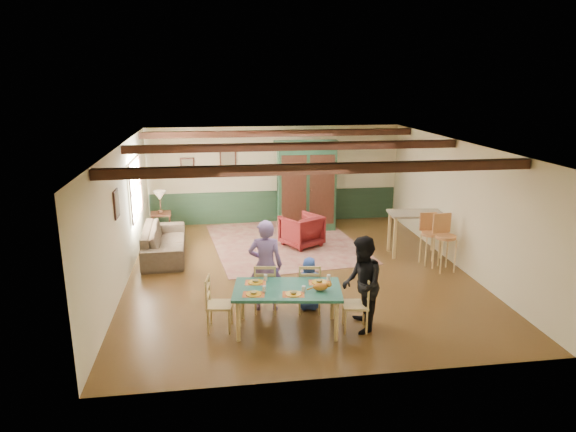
{
  "coord_description": "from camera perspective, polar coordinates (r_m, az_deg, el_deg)",
  "views": [
    {
      "loc": [
        -1.66,
        -10.06,
        3.99
      ],
      "look_at": [
        -0.17,
        0.31,
        1.15
      ],
      "focal_mm": 32.0,
      "sensor_mm": 36.0,
      "label": 1
    }
  ],
  "objects": [
    {
      "name": "floor",
      "position": [
        10.95,
        1.1,
        -6.21
      ],
      "size": [
        8.0,
        8.0,
        0.0
      ],
      "primitive_type": "plane",
      "color": "#492E14",
      "rests_on": "ground"
    },
    {
      "name": "wall_back",
      "position": [
        14.41,
        -1.44,
        4.59
      ],
      "size": [
        7.0,
        0.02,
        2.7
      ],
      "primitive_type": "cube",
      "color": "beige",
      "rests_on": "floor"
    },
    {
      "name": "wall_left",
      "position": [
        10.56,
        -17.94,
        -0.06
      ],
      "size": [
        0.02,
        8.0,
        2.7
      ],
      "primitive_type": "cube",
      "color": "beige",
      "rests_on": "floor"
    },
    {
      "name": "wall_right",
      "position": [
        11.61,
        18.45,
        1.23
      ],
      "size": [
        0.02,
        8.0,
        2.7
      ],
      "primitive_type": "cube",
      "color": "beige",
      "rests_on": "floor"
    },
    {
      "name": "ceiling",
      "position": [
        10.28,
        1.18,
        7.95
      ],
      "size": [
        7.0,
        8.0,
        0.02
      ],
      "primitive_type": "cube",
      "color": "white",
      "rests_on": "wall_back"
    },
    {
      "name": "wainscot_back",
      "position": [
        14.58,
        -1.41,
        1.1
      ],
      "size": [
        6.95,
        0.03,
        0.9
      ],
      "primitive_type": "cube",
      "color": "#1D3523",
      "rests_on": "floor"
    },
    {
      "name": "ceiling_beam_front",
      "position": [
        8.06,
        3.84,
        5.28
      ],
      "size": [
        6.95,
        0.16,
        0.16
      ],
      "primitive_type": "cube",
      "color": "black",
      "rests_on": "ceiling"
    },
    {
      "name": "ceiling_beam_mid",
      "position": [
        10.68,
        0.83,
        7.74
      ],
      "size": [
        6.95,
        0.16,
        0.16
      ],
      "primitive_type": "cube",
      "color": "black",
      "rests_on": "ceiling"
    },
    {
      "name": "ceiling_beam_back",
      "position": [
        13.24,
        -0.96,
        9.17
      ],
      "size": [
        6.95,
        0.16,
        0.16
      ],
      "primitive_type": "cube",
      "color": "black",
      "rests_on": "ceiling"
    },
    {
      "name": "window_left",
      "position": [
        12.15,
        -16.61,
        2.94
      ],
      "size": [
        0.06,
        1.6,
        1.3
      ],
      "primitive_type": null,
      "color": "white",
      "rests_on": "wall_left"
    },
    {
      "name": "picture_left_wall",
      "position": [
        9.89,
        -18.51,
        1.28
      ],
      "size": [
        0.04,
        0.42,
        0.52
      ],
      "primitive_type": null,
      "color": "gray",
      "rests_on": "wall_left"
    },
    {
      "name": "picture_back_a",
      "position": [
        14.21,
        -6.68,
        6.19
      ],
      "size": [
        0.45,
        0.04,
        0.55
      ],
      "primitive_type": null,
      "color": "gray",
      "rests_on": "wall_back"
    },
    {
      "name": "picture_back_b",
      "position": [
        14.25,
        -11.11,
        5.42
      ],
      "size": [
        0.38,
        0.04,
        0.48
      ],
      "primitive_type": null,
      "color": "gray",
      "rests_on": "wall_back"
    },
    {
      "name": "dining_table",
      "position": [
        8.45,
        -0.07,
        -10.3
      ],
      "size": [
        1.84,
        1.19,
        0.72
      ],
      "primitive_type": null,
      "rotation": [
        0.0,
        0.0,
        -0.14
      ],
      "color": "#1C5A48",
      "rests_on": "floor"
    },
    {
      "name": "dining_chair_far_left",
      "position": [
        9.04,
        -2.51,
        -7.87
      ],
      "size": [
        0.46,
        0.47,
        0.91
      ],
      "primitive_type": null,
      "rotation": [
        0.0,
        0.0,
        3.0
      ],
      "color": "tan",
      "rests_on": "floor"
    },
    {
      "name": "dining_chair_far_right",
      "position": [
        9.04,
        2.37,
        -7.87
      ],
      "size": [
        0.46,
        0.47,
        0.91
      ],
      "primitive_type": null,
      "rotation": [
        0.0,
        0.0,
        3.0
      ],
      "color": "tan",
      "rests_on": "floor"
    },
    {
      "name": "dining_chair_end_left",
      "position": [
        8.48,
        -7.62,
        -9.63
      ],
      "size": [
        0.47,
        0.46,
        0.91
      ],
      "primitive_type": null,
      "rotation": [
        0.0,
        0.0,
        1.43
      ],
      "color": "tan",
      "rests_on": "floor"
    },
    {
      "name": "dining_chair_end_right",
      "position": [
        8.48,
        7.47,
        -9.63
      ],
      "size": [
        0.47,
        0.46,
        0.91
      ],
      "primitive_type": null,
      "rotation": [
        0.0,
        0.0,
        -1.71
      ],
      "color": "tan",
      "rests_on": "floor"
    },
    {
      "name": "person_man",
      "position": [
        8.98,
        -2.52,
        -5.51
      ],
      "size": [
        0.65,
        0.48,
        1.65
      ],
      "primitive_type": "imported",
      "rotation": [
        0.0,
        0.0,
        3.0
      ],
      "color": "#795C9F",
      "rests_on": "floor"
    },
    {
      "name": "person_woman",
      "position": [
        8.35,
        8.21,
        -7.53
      ],
      "size": [
        0.7,
        0.84,
        1.57
      ],
      "primitive_type": "imported",
      "rotation": [
        0.0,
        0.0,
        -1.71
      ],
      "color": "black",
      "rests_on": "floor"
    },
    {
      "name": "person_child",
      "position": [
        9.1,
        2.36,
        -7.53
      ],
      "size": [
        0.51,
        0.37,
        0.96
      ],
      "primitive_type": "imported",
      "rotation": [
        0.0,
        0.0,
        3.0
      ],
      "color": "#27449C",
      "rests_on": "floor"
    },
    {
      "name": "cat",
      "position": [
        8.19,
        3.63,
        -7.76
      ],
      "size": [
        0.36,
        0.18,
        0.17
      ],
      "primitive_type": null,
      "rotation": [
        0.0,
        0.0,
        -0.14
      ],
      "color": "orange",
      "rests_on": "dining_table"
    },
    {
      "name": "place_setting_near_left",
      "position": [
        8.08,
        -3.84,
        -8.36
      ],
      "size": [
        0.42,
        0.34,
        0.11
      ],
      "primitive_type": null,
      "rotation": [
        0.0,
        0.0,
        -0.14
      ],
      "color": "gold",
      "rests_on": "dining_table"
    },
    {
      "name": "place_setting_near_center",
      "position": [
        8.06,
        0.61,
        -8.38
      ],
      "size": [
        0.42,
        0.34,
        0.11
      ],
      "primitive_type": null,
      "rotation": [
        0.0,
        0.0,
        -0.14
      ],
      "color": "gold",
      "rests_on": "dining_table"
    },
    {
      "name": "place_setting_far_left",
      "position": [
        8.51,
        -3.63,
        -7.08
      ],
      "size": [
        0.42,
        0.34,
        0.11
      ],
      "primitive_type": null,
      "rotation": [
        0.0,
        0.0,
        -0.14
      ],
      "color": "gold",
      "rests_on": "dining_table"
    },
    {
      "name": "place_setting_far_right",
      "position": [
        8.51,
        3.49,
        -7.08
      ],
      "size": [
        0.42,
        0.34,
        0.11
      ],
      "primitive_type": null,
      "rotation": [
        0.0,
        0.0,
        -0.14
      ],
      "color": "gold",
      "rests_on": "dining_table"
    },
    {
      "name": "area_rug",
      "position": [
        12.77,
        -0.37,
        -3.01
      ],
      "size": [
        3.9,
        4.46,
        0.01
      ],
      "primitive_type": "cube",
      "rotation": [
        0.0,
        0.0,
        0.12
      ],
      "color": "tan",
      "rests_on": "floor"
    },
    {
      "name": "armoire",
      "position": [
        13.7,
        2.05,
        3.35
      ],
      "size": [
        1.7,
        0.73,
        2.38
      ],
      "primitive_type": "cube",
      "rotation": [
        0.0,
        0.0,
        -0.03
      ],
      "color": "#153521",
      "rests_on": "floor"
    },
    {
      "name": "armchair",
      "position": [
        12.47,
        1.5,
        -1.63
      ],
      "size": [
        1.16,
        1.17,
        0.78
      ],
      "primitive_type": "imported",
      "rotation": [
        0.0,
        0.0,
        -2.59
      ],
      "color": "#460E12",
      "rests_on": "floor"
    },
    {
      "name": "sofa",
      "position": [
        12.15,
        -13.59,
        -2.76
      ],
      "size": [
        1.01,
        2.37,
        0.68
      ],
      "primitive_type": "imported",
      "rotation": [
        0.0,
        0.0,
        1.61
      ],
      "color": "#45392B",
      "rests_on": "floor"
    },
    {
      "name": "end_table",
      "position": [
        13.63,
        -13.87,
        -0.94
      ],
      "size": [
        0.55,
        0.55,
        0.63
      ],
      "primitive_type": null,
      "rotation": [
        0.0,
        0.0,
        0.08
      ],
      "color": "black",
      "rests_on": "floor"
    },
    {
      "name": "table_lamp",
      "position": [
        13.48,
        -14.03,
        1.52
      ],
      "size": [
        0.35,
        0.35,
        0.58
      ],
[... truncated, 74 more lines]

